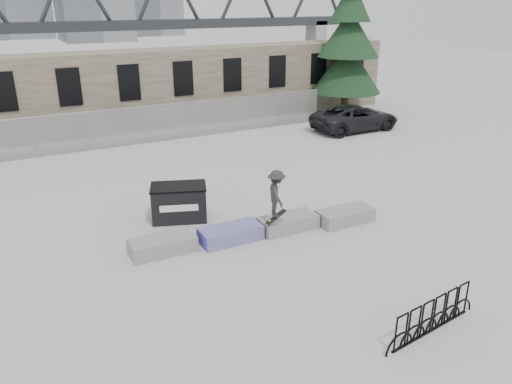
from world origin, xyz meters
TOP-DOWN VIEW (x-y plane):
  - ground at (0.00, 0.00)m, footprint 120.00×120.00m
  - stone_wall at (0.00, 16.24)m, footprint 36.00×2.58m
  - chainlink_fence at (-0.00, 12.50)m, footprint 22.06×0.06m
  - planter_far_left at (-3.08, 0.12)m, footprint 2.00×0.90m
  - planter_center_left at (-0.89, -0.14)m, footprint 2.00×0.90m
  - planter_center_right at (1.17, -0.28)m, footprint 2.00×0.90m
  - planter_offset at (3.24, -0.72)m, footprint 2.00×0.90m
  - dumpster at (-1.76, 2.25)m, footprint 2.19×1.75m
  - bike_rack at (1.26, -6.61)m, footprint 3.12×0.44m
  - spruce_tree at (14.30, 13.85)m, footprint 4.62×4.62m
  - truss_bridge at (10.00, 55.00)m, footprint 70.00×3.00m
  - suv at (11.78, 9.54)m, footprint 5.39×2.49m
  - skateboarder at (0.50, -0.64)m, footprint 0.81×1.11m

SIDE VIEW (x-z plane):
  - ground at x=0.00m, z-range 0.00..0.00m
  - planter_far_left at x=-3.08m, z-range 0.02..0.51m
  - planter_center_left at x=-0.89m, z-range 0.02..0.51m
  - planter_center_right at x=1.17m, z-range 0.02..0.51m
  - planter_offset at x=3.24m, z-range 0.02..0.51m
  - bike_rack at x=1.26m, z-range -0.01..0.89m
  - dumpster at x=-1.76m, z-range 0.01..1.27m
  - suv at x=11.78m, z-range 0.00..1.50m
  - chainlink_fence at x=0.00m, z-range 0.03..2.05m
  - skateboarder at x=0.50m, z-range 0.68..2.42m
  - stone_wall at x=0.00m, z-range 0.01..4.51m
  - truss_bridge at x=10.00m, z-range -0.77..9.03m
  - spruce_tree at x=14.30m, z-range -0.96..10.54m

